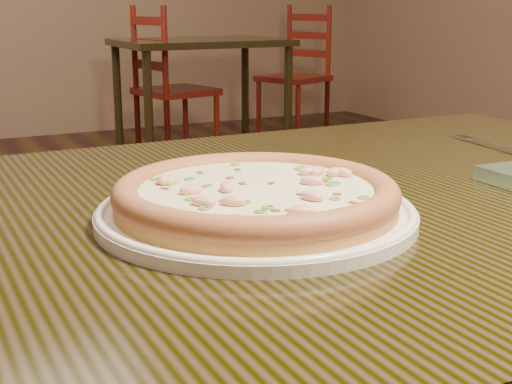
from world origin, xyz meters
name	(u,v)px	position (x,y,z in m)	size (l,w,h in m)	color
hero_table	(327,275)	(0.22, -0.26, 0.65)	(1.20, 0.80, 0.75)	black
plate	(256,212)	(0.10, -0.31, 0.76)	(0.32, 0.32, 0.02)	white
pizza	(256,195)	(0.10, -0.31, 0.78)	(0.29, 0.29, 0.03)	#BE8D3E
fork	(490,145)	(0.60, -0.13, 0.75)	(0.04, 0.18, 0.00)	silver
bg_table_right	(201,55)	(1.51, 3.18, 0.65)	(1.00, 0.70, 0.75)	black
chair_c	(168,91)	(1.32, 3.25, 0.44)	(0.49, 0.49, 0.95)	#5E1516
chair_d	(298,76)	(2.47, 3.64, 0.44)	(0.55, 0.55, 0.95)	#5E1516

